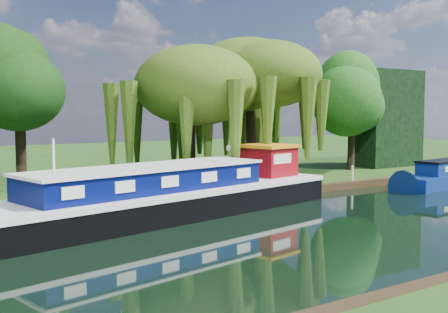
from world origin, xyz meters
TOP-DOWN VIEW (x-y plane):
  - ground at (0.00, 0.00)m, footprint 120.00×120.00m
  - far_bank at (0.00, 34.00)m, footprint 120.00×52.00m
  - dutch_barge at (-5.93, 6.25)m, footprint 20.05×8.06m
  - willow_left at (-0.67, 13.16)m, footprint 6.93×6.93m
  - willow_right at (3.52, 12.29)m, footprint 7.11×7.11m
  - tree_far_mid at (-10.39, 15.88)m, footprint 5.30×5.30m
  - tree_far_right at (14.16, 13.37)m, footprint 4.83×4.83m
  - conifer_hedge at (19.00, 14.00)m, footprint 6.00×3.00m
  - lamppost at (0.50, 10.50)m, footprint 0.36×0.36m
  - mooring_posts at (-0.50, 8.40)m, footprint 19.16×0.16m

SIDE VIEW (x-z plane):
  - ground at x=0.00m, z-range 0.00..0.00m
  - far_bank at x=0.00m, z-range 0.00..0.45m
  - mooring_posts at x=-0.50m, z-range 0.45..1.45m
  - dutch_barge at x=-5.93m, z-range -1.04..3.09m
  - lamppost at x=0.50m, z-range 1.14..3.70m
  - conifer_hedge at x=19.00m, z-range 0.45..8.45m
  - tree_far_right at x=14.16m, z-range 1.94..9.85m
  - tree_far_mid at x=-10.39m, z-range 2.09..10.77m
  - willow_left at x=-0.67m, z-range 2.33..10.64m
  - willow_right at x=3.52m, z-range 2.44..11.10m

